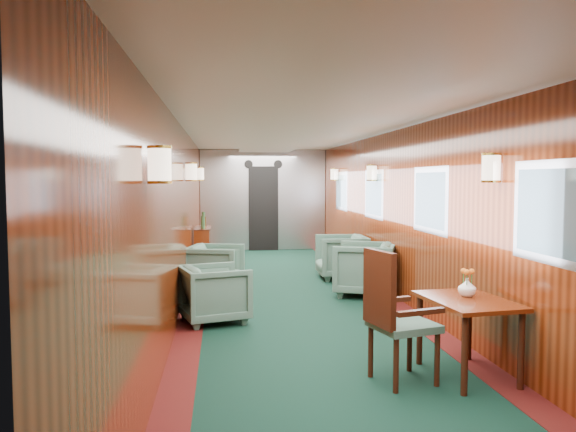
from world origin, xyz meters
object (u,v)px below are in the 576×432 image
at_px(credenza, 203,249).
at_px(armchair_left_near, 215,294).
at_px(dining_table, 468,311).
at_px(armchair_left_far, 216,268).
at_px(armchair_right_near, 365,269).
at_px(armchair_right_far, 341,257).
at_px(side_chair, 393,311).

distance_m(credenza, armchair_left_near, 3.70).
bearing_deg(dining_table, armchair_left_far, 112.62).
bearing_deg(armchair_right_near, armchair_right_far, -157.32).
bearing_deg(armchair_right_far, dining_table, 1.58).
bearing_deg(dining_table, credenza, 106.43).
relative_size(side_chair, credenza, 1.02).
distance_m(side_chair, armchair_right_near, 3.56).
relative_size(credenza, armchair_right_near, 1.27).
xyz_separation_m(armchair_left_far, armchair_right_near, (2.17, -0.54, 0.03)).
xyz_separation_m(credenza, armchair_left_far, (0.26, -1.86, -0.07)).
bearing_deg(armchair_right_near, armchair_left_near, -38.19).
bearing_deg(dining_table, armchair_right_far, 84.32).
relative_size(dining_table, credenza, 0.88).
xyz_separation_m(dining_table, credenza, (-2.45, 5.80, -0.14)).
height_order(side_chair, armchair_left_far, side_chair).
relative_size(credenza, armchair_right_far, 1.33).
relative_size(dining_table, armchair_left_far, 1.23).
bearing_deg(dining_table, armchair_left_near, 129.49).
relative_size(credenza, armchair_left_near, 1.46).
distance_m(dining_table, armchair_right_far, 4.82).
relative_size(dining_table, armchair_right_near, 1.12).
height_order(dining_table, side_chair, side_chair).
distance_m(armchair_left_near, armchair_right_near, 2.52).
xyz_separation_m(side_chair, armchair_left_near, (-1.50, 2.20, -0.27)).
xyz_separation_m(dining_table, armchair_left_far, (-2.20, 3.94, -0.21)).
height_order(armchair_right_near, armchair_right_far, armchair_right_near).
bearing_deg(armchair_left_far, credenza, 22.00).
height_order(credenza, armchair_right_near, credenza).
relative_size(side_chair, armchair_right_near, 1.30).
bearing_deg(armchair_left_near, armchair_right_near, -75.88).
relative_size(credenza, armchair_left_far, 1.40).
bearing_deg(armchair_right_far, armchair_left_near, -37.30).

